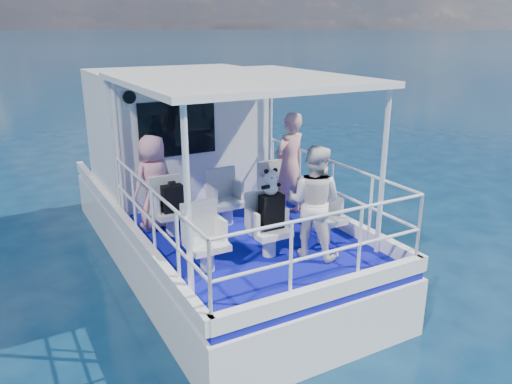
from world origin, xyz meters
TOP-DOWN VIEW (x-y plane):
  - ground at (0.00, 0.00)m, footprint 2000.00×2000.00m
  - hull at (0.00, 1.00)m, footprint 3.00×7.00m
  - deck at (0.00, 1.00)m, footprint 2.90×6.90m
  - cabin at (0.00, 2.30)m, footprint 2.85×2.00m
  - canopy at (0.00, -0.20)m, footprint 3.00×3.20m
  - canopy_posts at (0.00, -0.25)m, footprint 2.77×2.97m
  - railings at (0.00, -0.58)m, footprint 2.84×3.59m
  - seat_port_fwd at (-0.90, 0.20)m, footprint 0.48×0.46m
  - seat_center_fwd at (0.00, 0.20)m, footprint 0.48×0.46m
  - seat_stbd_fwd at (0.90, 0.20)m, footprint 0.48×0.46m
  - seat_port_aft at (-0.90, -1.10)m, footprint 0.48×0.46m
  - seat_center_aft at (0.00, -1.10)m, footprint 0.48×0.46m
  - seat_stbd_aft at (0.90, -1.10)m, footprint 0.48×0.46m
  - passenger_port_fwd at (-1.01, 0.59)m, footprint 0.64×0.55m
  - passenger_stbd_fwd at (1.05, 0.08)m, footprint 0.70×0.55m
  - passenger_stbd_aft at (0.51, -1.37)m, footprint 0.90×0.93m
  - backpack_port at (-0.89, 0.14)m, footprint 0.30×0.17m
  - backpack_center at (0.04, -1.09)m, footprint 0.31×0.17m
  - compact_camera at (-0.89, 0.13)m, footprint 0.10×0.06m
  - panda at (0.04, -1.06)m, footprint 0.22×0.19m

SIDE VIEW (x-z plane):
  - ground at x=0.00m, z-range 0.00..0.00m
  - hull at x=0.00m, z-range -0.80..0.80m
  - deck at x=0.00m, z-range 0.80..0.90m
  - seat_port_fwd at x=-0.90m, z-range 0.90..1.28m
  - seat_center_fwd at x=0.00m, z-range 0.90..1.28m
  - seat_stbd_fwd at x=0.90m, z-range 0.90..1.28m
  - seat_port_aft at x=-0.90m, z-range 0.90..1.28m
  - seat_center_aft at x=0.00m, z-range 0.90..1.28m
  - seat_stbd_aft at x=0.90m, z-range 0.90..1.28m
  - railings at x=0.00m, z-range 0.90..1.90m
  - backpack_port at x=-0.89m, z-range 1.28..1.67m
  - backpack_center at x=0.04m, z-range 1.28..1.74m
  - passenger_port_fwd at x=-1.01m, z-range 0.90..2.33m
  - passenger_stbd_aft at x=0.51m, z-range 0.90..2.41m
  - compact_camera at x=-0.89m, z-range 1.67..1.73m
  - passenger_stbd_fwd at x=1.05m, z-range 0.90..2.58m
  - panda at x=0.04m, z-range 1.74..2.09m
  - cabin at x=0.00m, z-range 0.90..3.10m
  - canopy_posts at x=0.00m, z-range 0.90..3.10m
  - canopy at x=0.00m, z-range 3.10..3.18m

